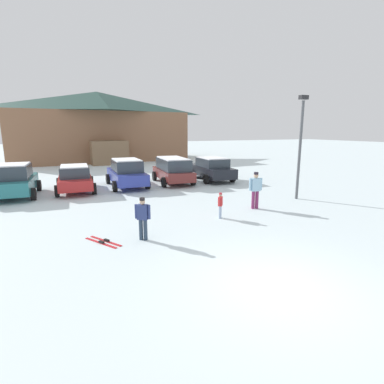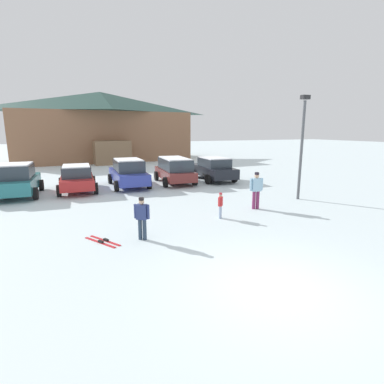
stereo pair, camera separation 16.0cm
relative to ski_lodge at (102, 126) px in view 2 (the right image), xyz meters
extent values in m
plane|color=silver|center=(-0.12, -32.12, -3.92)|extent=(160.00, 160.00, 0.00)
cube|color=brown|center=(0.00, 0.06, -1.21)|extent=(18.97, 10.29, 5.43)
pyramid|color=#26473F|center=(0.00, 0.06, 2.67)|extent=(19.60, 10.91, 2.32)
cube|color=#7D6044|center=(0.25, -5.56, -2.72)|extent=(3.68, 1.96, 2.40)
cube|color=teal|center=(-6.77, -18.91, -3.26)|extent=(2.10, 4.16, 0.68)
cube|color=#2D3842|center=(-6.78, -19.12, -2.56)|extent=(1.78, 2.20, 0.71)
cube|color=white|center=(-6.78, -19.12, -2.18)|extent=(1.66, 2.09, 0.06)
cylinder|color=black|center=(-7.72, -17.60, -3.60)|extent=(0.25, 0.65, 0.64)
cylinder|color=black|center=(-5.69, -17.71, -3.60)|extent=(0.25, 0.65, 0.64)
cylinder|color=black|center=(-5.82, -20.23, -3.60)|extent=(0.25, 0.65, 0.64)
cube|color=#B22525|center=(-3.73, -18.67, -3.31)|extent=(1.91, 4.24, 0.57)
cube|color=#2D3842|center=(-3.74, -18.87, -2.74)|extent=(1.62, 2.23, 0.58)
cube|color=white|center=(-3.74, -18.87, -2.42)|extent=(1.51, 2.12, 0.06)
cylinder|color=black|center=(-4.62, -17.34, -3.60)|extent=(0.24, 0.65, 0.64)
cylinder|color=black|center=(-2.73, -17.41, -3.60)|extent=(0.24, 0.65, 0.64)
cylinder|color=black|center=(-4.72, -19.92, -3.60)|extent=(0.24, 0.65, 0.64)
cylinder|color=black|center=(-2.83, -20.00, -3.60)|extent=(0.24, 0.65, 0.64)
cube|color=#2F3D9F|center=(-0.68, -18.33, -3.27)|extent=(1.85, 4.63, 0.66)
cube|color=#2D3842|center=(-0.69, -18.56, -2.59)|extent=(1.61, 2.42, 0.70)
cube|color=white|center=(-0.69, -18.56, -2.21)|extent=(1.50, 2.29, 0.06)
cylinder|color=black|center=(-1.63, -16.89, -3.60)|extent=(0.23, 0.64, 0.64)
cylinder|color=black|center=(0.30, -16.92, -3.60)|extent=(0.23, 0.64, 0.64)
cylinder|color=black|center=(-1.67, -19.75, -3.60)|extent=(0.23, 0.64, 0.64)
cylinder|color=black|center=(0.26, -19.77, -3.60)|extent=(0.23, 0.64, 0.64)
cube|color=maroon|center=(2.41, -18.34, -3.31)|extent=(2.12, 4.48, 0.59)
cube|color=#2D3842|center=(2.40, -18.43, -2.65)|extent=(1.82, 3.42, 0.73)
cube|color=white|center=(2.40, -18.43, -2.25)|extent=(1.71, 3.25, 0.06)
cylinder|color=black|center=(1.55, -16.92, -3.60)|extent=(0.27, 0.65, 0.64)
cylinder|color=black|center=(3.47, -17.06, -3.60)|extent=(0.27, 0.65, 0.64)
cylinder|color=black|center=(1.34, -19.61, -3.60)|extent=(0.27, 0.65, 0.64)
cylinder|color=black|center=(3.27, -19.76, -3.60)|extent=(0.27, 0.65, 0.64)
cube|color=black|center=(5.29, -18.29, -3.27)|extent=(2.02, 4.68, 0.66)
cube|color=#2D3842|center=(5.28, -18.52, -2.65)|extent=(1.70, 2.46, 0.58)
cube|color=white|center=(5.28, -18.52, -2.33)|extent=(1.58, 2.34, 0.06)
cylinder|color=black|center=(4.39, -16.82, -3.60)|extent=(0.25, 0.65, 0.64)
cylinder|color=black|center=(6.33, -16.91, -3.60)|extent=(0.25, 0.65, 0.64)
cylinder|color=black|center=(4.26, -19.67, -3.60)|extent=(0.25, 0.65, 0.64)
cylinder|color=black|center=(6.19, -19.76, -3.60)|extent=(0.25, 0.65, 0.64)
cylinder|color=#762955|center=(3.40, -26.12, -3.51)|extent=(0.15, 0.15, 0.82)
cylinder|color=#762955|center=(3.58, -26.15, -3.51)|extent=(0.15, 0.15, 0.82)
cube|color=#97C4E0|center=(3.49, -26.14, -2.81)|extent=(0.44, 0.31, 0.58)
cylinder|color=#97C4E0|center=(3.24, -26.09, -2.80)|extent=(0.11, 0.11, 0.55)
cylinder|color=#97C4E0|center=(3.74, -26.19, -2.80)|extent=(0.11, 0.11, 0.55)
sphere|color=tan|center=(3.49, -26.14, -2.42)|extent=(0.21, 0.21, 0.21)
cylinder|color=#27202C|center=(3.49, -26.14, -2.30)|extent=(0.20, 0.20, 0.10)
cylinder|color=#2A3A4E|center=(-2.09, -27.98, -3.57)|extent=(0.13, 0.13, 0.69)
cylinder|color=#2A3A4E|center=(-2.22, -27.90, -3.57)|extent=(0.13, 0.13, 0.69)
cube|color=navy|center=(-2.16, -27.94, -2.98)|extent=(0.39, 0.36, 0.49)
cylinder|color=navy|center=(-1.98, -28.06, -2.97)|extent=(0.09, 0.09, 0.46)
cylinder|color=navy|center=(-2.33, -27.82, -2.97)|extent=(0.09, 0.09, 0.46)
sphere|color=tan|center=(-2.16, -27.94, -2.65)|extent=(0.18, 0.18, 0.18)
cylinder|color=black|center=(-2.16, -27.94, -2.56)|extent=(0.17, 0.17, 0.08)
cylinder|color=#9AADCC|center=(1.29, -26.85, -3.66)|extent=(0.09, 0.09, 0.51)
cylinder|color=#9AADCC|center=(1.36, -26.76, -3.66)|extent=(0.09, 0.09, 0.51)
cube|color=red|center=(1.32, -26.81, -3.22)|extent=(0.28, 0.29, 0.36)
cylinder|color=red|center=(1.22, -26.93, -3.21)|extent=(0.07, 0.07, 0.35)
cylinder|color=red|center=(1.43, -26.68, -3.21)|extent=(0.07, 0.07, 0.35)
sphere|color=tan|center=(1.32, -26.81, -2.98)|extent=(0.13, 0.13, 0.13)
cylinder|color=#BB313C|center=(1.32, -26.81, -2.90)|extent=(0.13, 0.13, 0.06)
cube|color=red|center=(-3.48, -27.69, -3.91)|extent=(0.83, 1.32, 0.02)
cube|color=black|center=(-3.46, -27.73, -3.87)|extent=(0.17, 0.21, 0.06)
cube|color=red|center=(-3.31, -27.59, -3.91)|extent=(0.83, 1.32, 0.02)
cube|color=black|center=(-3.28, -27.63, -3.87)|extent=(0.17, 0.21, 0.06)
cylinder|color=#515459|center=(6.64, -25.37, -1.47)|extent=(0.14, 0.14, 4.90)
cube|color=#232326|center=(6.64, -25.37, 1.13)|extent=(0.44, 0.24, 0.20)
camera|label=1|loc=(-4.44, -37.03, -0.39)|focal=28.00mm
camera|label=2|loc=(-4.29, -37.09, -0.39)|focal=28.00mm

